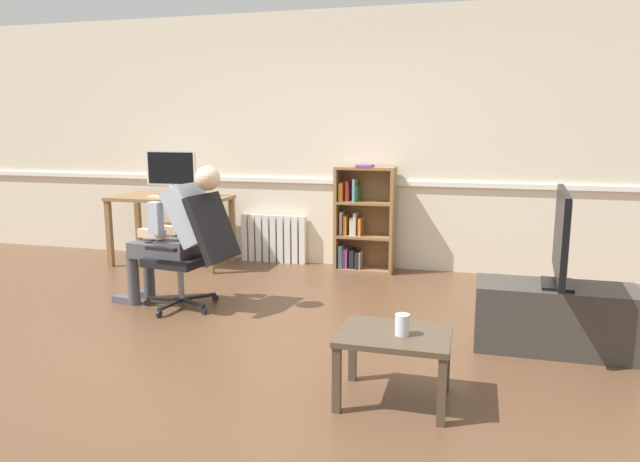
{
  "coord_description": "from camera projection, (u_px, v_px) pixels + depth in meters",
  "views": [
    {
      "loc": [
        1.31,
        -3.43,
        1.51
      ],
      "look_at": [
        0.15,
        0.85,
        0.7
      ],
      "focal_mm": 32.33,
      "sensor_mm": 36.0,
      "label": 1
    }
  ],
  "objects": [
    {
      "name": "keyboard",
      "position": [
        165.0,
        197.0,
        6.12
      ],
      "size": [
        0.36,
        0.12,
        0.02
      ],
      "primitive_type": "cube",
      "color": "silver",
      "rests_on": "computer_desk"
    },
    {
      "name": "coffee_table",
      "position": [
        394.0,
        344.0,
        3.15
      ],
      "size": [
        0.61,
        0.47,
        0.4
      ],
      "color": "#4C3D2D",
      "rests_on": "ground_plane"
    },
    {
      "name": "bookshelf",
      "position": [
        361.0,
        222.0,
        6.05
      ],
      "size": [
        0.62,
        0.29,
        1.12
      ],
      "color": "olive",
      "rests_on": "ground_plane"
    },
    {
      "name": "tv_stand",
      "position": [
        554.0,
        318.0,
        3.91
      ],
      "size": [
        1.04,
        0.43,
        0.45
      ],
      "color": "#3D3833",
      "rests_on": "ground_plane"
    },
    {
      "name": "ground_plane",
      "position": [
        265.0,
        354.0,
        3.87
      ],
      "size": [
        18.0,
        18.0,
        0.0
      ],
      "primitive_type": "plane",
      "color": "brown"
    },
    {
      "name": "computer_mouse",
      "position": [
        191.0,
        197.0,
        6.06
      ],
      "size": [
        0.06,
        0.1,
        0.03
      ],
      "primitive_type": "cube",
      "color": "white",
      "rests_on": "computer_desk"
    },
    {
      "name": "radiator",
      "position": [
        274.0,
        239.0,
        6.45
      ],
      "size": [
        0.75,
        0.08,
        0.53
      ],
      "color": "white",
      "rests_on": "ground_plane"
    },
    {
      "name": "imac_monitor",
      "position": [
        171.0,
        170.0,
        6.29
      ],
      "size": [
        0.59,
        0.14,
        0.49
      ],
      "color": "silver",
      "rests_on": "computer_desk"
    },
    {
      "name": "person_seated",
      "position": [
        177.0,
        232.0,
        4.77
      ],
      "size": [
        1.04,
        0.44,
        1.2
      ],
      "rotation": [
        0.0,
        0.0,
        -1.71
      ],
      "color": "#4C4C51",
      "rests_on": "ground_plane"
    },
    {
      "name": "computer_desk",
      "position": [
        171.0,
        206.0,
        6.28
      ],
      "size": [
        1.27,
        0.64,
        0.76
      ],
      "color": "olive",
      "rests_on": "ground_plane"
    },
    {
      "name": "office_chair",
      "position": [
        194.0,
        248.0,
        4.73
      ],
      "size": [
        0.82,
        0.62,
        0.98
      ],
      "rotation": [
        0.0,
        0.0,
        -1.71
      ],
      "color": "black",
      "rests_on": "ground_plane"
    },
    {
      "name": "back_wall",
      "position": [
        351.0,
        141.0,
        6.14
      ],
      "size": [
        12.0,
        0.13,
        2.7
      ],
      "color": "beige",
      "rests_on": "ground_plane"
    },
    {
      "name": "tv_screen",
      "position": [
        561.0,
        236.0,
        3.81
      ],
      "size": [
        0.22,
        0.93,
        0.64
      ],
      "rotation": [
        0.0,
        0.0,
        1.5
      ],
      "color": "black",
      "rests_on": "tv_stand"
    },
    {
      "name": "drinking_glass",
      "position": [
        402.0,
        325.0,
        3.1
      ],
      "size": [
        0.08,
        0.08,
        0.12
      ],
      "primitive_type": "cylinder",
      "color": "silver",
      "rests_on": "coffee_table"
    }
  ]
}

